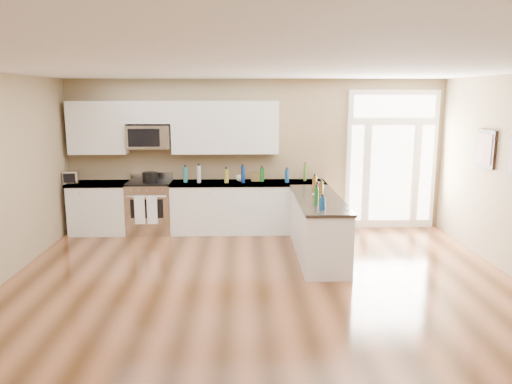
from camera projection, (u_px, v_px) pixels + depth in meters
ground at (265, 318)px, 5.71m from camera, size 8.00×8.00×0.00m
room_shell at (266, 170)px, 5.38m from camera, size 8.00×8.00×8.00m
back_cabinet_left at (101, 209)px, 9.17m from camera, size 1.10×0.66×0.94m
back_cabinet_right at (248, 209)px, 9.24m from camera, size 2.85×0.66×0.94m
peninsula_cabinet at (318, 229)px, 7.84m from camera, size 0.69×2.32×0.94m
upper_cabinet_left at (98, 128)px, 9.03m from camera, size 1.04×0.33×0.95m
upper_cabinet_right at (225, 127)px, 9.09m from camera, size 1.94×0.33×0.95m
upper_cabinet_short at (149, 112)px, 9.00m from camera, size 0.82×0.33×0.40m
microwave at (149, 137)px, 9.05m from camera, size 0.78×0.41×0.42m
entry_door at (391, 160)px, 9.40m from camera, size 1.70×0.10×2.60m
wall_art_near at (485, 149)px, 7.63m from camera, size 0.05×0.58×0.58m
kitchen_range at (150, 207)px, 9.18m from camera, size 0.80×0.70×1.08m
stockpot at (150, 177)px, 8.98m from camera, size 0.33×0.33×0.21m
toaster_oven at (71, 177)px, 8.98m from camera, size 0.28×0.23×0.22m
cardboard_box at (257, 177)px, 9.23m from camera, size 0.20×0.16×0.15m
bowl_left at (74, 181)px, 9.11m from camera, size 0.25×0.25×0.05m
bowl_peninsula at (318, 195)px, 7.79m from camera, size 0.19×0.19×0.05m
cup_counter at (240, 178)px, 9.20m from camera, size 0.17×0.17×0.11m
counter_bottles at (267, 181)px, 8.52m from camera, size 2.35×2.45×0.31m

